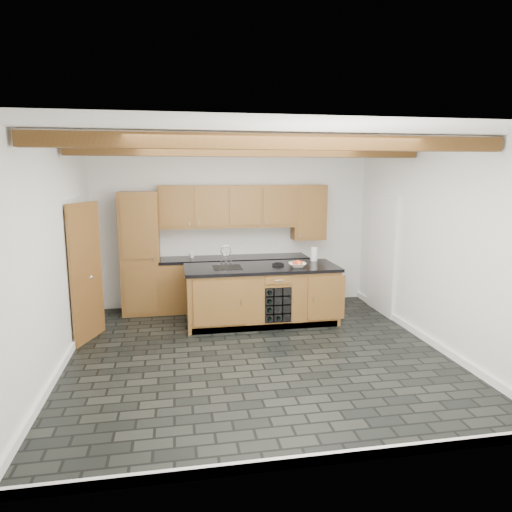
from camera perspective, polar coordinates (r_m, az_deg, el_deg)
The scene contains 10 objects.
ground at distance 6.32m, azimuth 0.16°, elevation -11.99°, with size 5.00×5.00×0.00m, color black.
room_shell at distance 6.42m, azimuth -1.42°, elevation 2.48°, with size 5.01×5.00×5.00m.
back_cabinetry at distance 8.15m, azimuth -5.23°, elevation 0.18°, with size 3.65×0.62×2.20m.
island at distance 7.43m, azimuth 0.73°, elevation -4.83°, with size 2.48×0.96×0.93m.
faucet at distance 7.28m, azimuth -3.64°, elevation -1.12°, with size 0.45×0.40×0.34m.
kitchen_scale at distance 7.39m, azimuth 2.79°, elevation -1.02°, with size 0.18×0.12×0.05m.
fruit_bowl at distance 7.28m, azimuth 5.19°, elevation -1.14°, with size 0.28×0.28×0.07m, color silver.
fruit_cluster at distance 7.27m, azimuth 5.20°, elevation -0.85°, with size 0.16×0.17×0.07m.
paper_towel at distance 7.83m, azimuth 7.26°, elevation 0.23°, with size 0.11×0.11×0.23m, color white.
mug at distance 8.14m, azimuth -8.03°, elevation 0.07°, with size 0.10×0.10×0.09m, color white.
Camera 1 is at (-1.04, -5.76, 2.37)m, focal length 32.00 mm.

